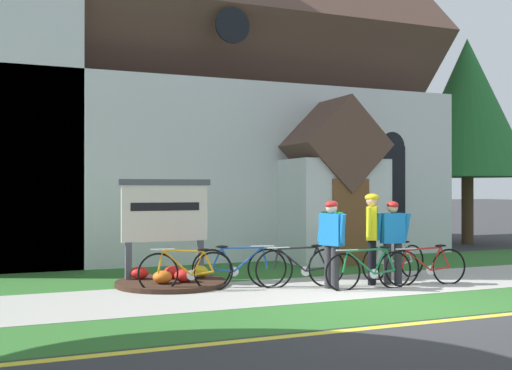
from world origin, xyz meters
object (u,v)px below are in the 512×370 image
bicycle_blue (186,271)px  cyclist_in_blue_jersey (372,230)px  bicycle_orange (369,269)px  bicycle_silver (301,267)px  bicycle_green (394,261)px  cyclist_in_green_jersey (332,238)px  church_sign (165,215)px  bicycle_white (239,267)px  roadside_conifer (467,108)px  cyclist_in_white_jersey (393,236)px  bicycle_black (426,266)px  cyclist_in_orange_jersey (332,233)px  yard_deciduous_tree (9,102)px

bicycle_blue → cyclist_in_blue_jersey: size_ratio=0.97×
bicycle_orange → bicycle_silver: 1.28m
bicycle_green → bicycle_blue: bicycle_blue is taller
bicycle_silver → cyclist_in_green_jersey: bearing=-45.4°
bicycle_blue → cyclist_in_green_jersey: size_ratio=1.04×
bicycle_green → bicycle_orange: (-1.23, -0.99, 0.01)m
bicycle_green → cyclist_in_green_jersey: 2.07m
cyclist_in_blue_jersey → church_sign: bearing=153.3°
church_sign → bicycle_green: (4.51, -1.32, -0.99)m
bicycle_green → bicycle_white: bearing=177.5°
cyclist_in_blue_jersey → roadside_conifer: size_ratio=0.26×
cyclist_in_white_jersey → roadside_conifer: 10.57m
bicycle_black → cyclist_in_orange_jersey: cyclist_in_orange_jersey is taller
bicycle_silver → cyclist_in_orange_jersey: bearing=33.5°
bicycle_silver → cyclist_in_green_jersey: size_ratio=1.08×
bicycle_black → cyclist_in_blue_jersey: cyclist_in_blue_jersey is taller
bicycle_silver → roadside_conifer: roadside_conifer is taller
bicycle_white → bicycle_orange: bearing=-27.9°
bicycle_green → cyclist_in_blue_jersey: size_ratio=0.98×
cyclist_in_blue_jersey → yard_deciduous_tree: 10.15m
bicycle_silver → bicycle_blue: bearing=171.1°
bicycle_silver → cyclist_in_green_jersey: 0.83m
bicycle_green → roadside_conifer: 10.07m
bicycle_blue → bicycle_silver: (2.15, -0.34, 0.00)m
bicycle_green → bicycle_silver: bicycle_silver is taller
bicycle_orange → bicycle_silver: size_ratio=1.00×
bicycle_blue → cyclist_in_white_jersey: size_ratio=1.06×
bicycle_black → yard_deciduous_tree: size_ratio=0.29×
bicycle_green → cyclist_in_white_jersey: bearing=-126.8°
church_sign → bicycle_blue: size_ratio=1.20×
bicycle_black → cyclist_in_blue_jersey: size_ratio=0.95×
church_sign → cyclist_in_white_jersey: (4.04, -1.96, -0.40)m
bicycle_blue → roadside_conifer: size_ratio=0.25×
cyclist_in_green_jersey → cyclist_in_white_jersey: 1.39m
cyclist_in_orange_jersey → bicycle_orange: bearing=-90.9°
bicycle_black → roadside_conifer: roadside_conifer is taller
bicycle_white → cyclist_in_green_jersey: cyclist_in_green_jersey is taller
bicycle_blue → yard_deciduous_tree: 8.13m
bicycle_orange → bicycle_black: 1.30m
bicycle_silver → cyclist_in_orange_jersey: cyclist_in_orange_jersey is taller
bicycle_white → bicycle_orange: bicycle_orange is taller
church_sign → bicycle_silver: (2.23, -1.58, -0.96)m
bicycle_green → cyclist_in_orange_jersey: size_ratio=1.07×
bicycle_green → roadside_conifer: roadside_conifer is taller
bicycle_green → bicycle_blue: size_ratio=1.01×
church_sign → bicycle_white: (1.13, -1.18, -0.96)m
bicycle_silver → roadside_conifer: 11.91m
cyclist_in_blue_jersey → cyclist_in_white_jersey: 0.42m
bicycle_silver → bicycle_white: bearing=159.6°
bicycle_black → cyclist_in_green_jersey: bearing=171.6°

